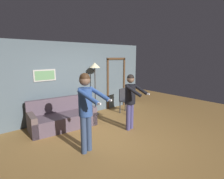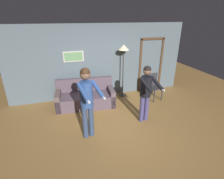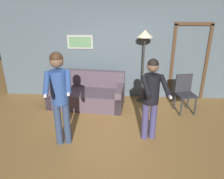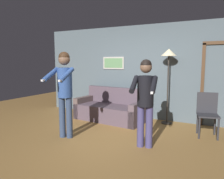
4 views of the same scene
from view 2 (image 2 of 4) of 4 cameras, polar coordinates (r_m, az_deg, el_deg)
The scene contains 7 objects.
ground_plane at distance 4.95m, azimuth 2.41°, elevation -11.85°, with size 12.00×12.00×0.00m, color olive.
back_wall_assembly at distance 6.34m, azimuth -3.64°, elevation 9.05°, with size 6.40×0.10×2.60m.
couch at distance 5.95m, azimuth -8.65°, elevation -2.64°, with size 1.97×1.02×0.87m.
torchiere_lamp at distance 6.19m, azimuth 3.78°, elevation 12.05°, with size 0.40×0.40×1.91m.
person_standing_left at distance 4.05m, azimuth -8.19°, elevation -2.45°, with size 0.54×0.76×1.79m.
person_standing_right at distance 4.81m, azimuth 11.08°, elevation 0.02°, with size 0.51×0.65×1.64m.
dining_chair_distant at distance 6.44m, azimuth 13.48°, elevation 1.46°, with size 0.50×0.50×0.93m.
Camera 2 is at (-1.36, -3.83, 2.83)m, focal length 28.00 mm.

